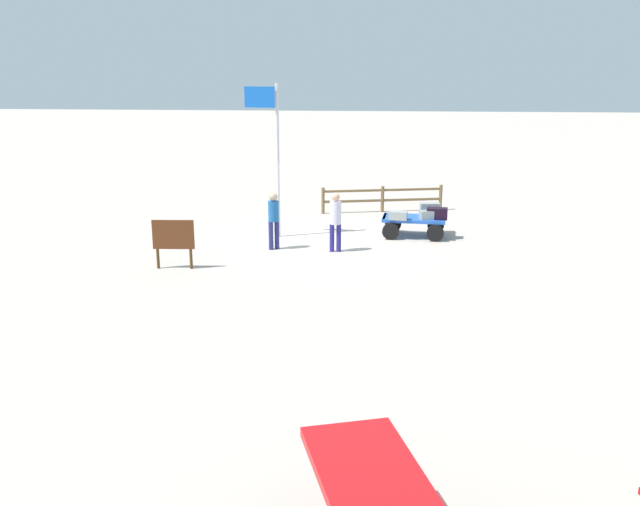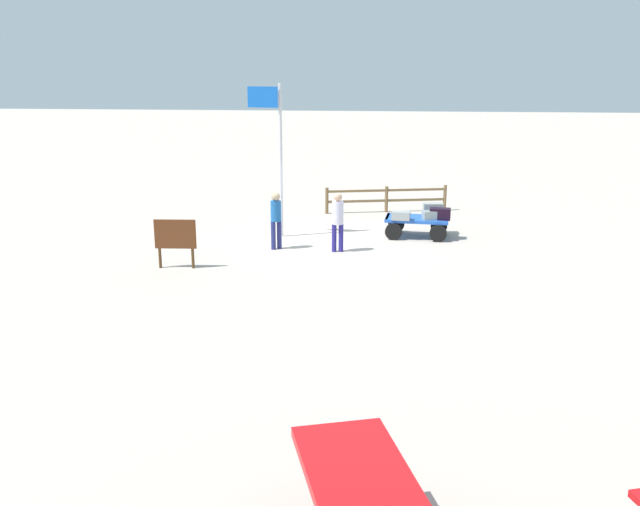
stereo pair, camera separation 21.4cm
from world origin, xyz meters
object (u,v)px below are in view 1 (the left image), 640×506
luggage_cart (413,222)px  suitcase_dark (437,213)px  worker_trailing (335,218)px  suitcase_grey (398,215)px  suitcase_olive (430,209)px  flagpole (273,144)px  signboard (173,237)px  worker_lead (274,216)px  suitcase_tan (429,215)px

luggage_cart → suitcase_dark: (-0.72, 0.24, 0.35)m
worker_trailing → suitcase_grey: bearing=-138.5°
suitcase_olive → worker_trailing: (2.89, 2.48, 0.19)m
suitcase_dark → flagpole: flagpole is taller
suitcase_dark → signboard: 8.27m
flagpole → signboard: size_ratio=3.57×
suitcase_grey → worker_lead: bearing=22.3°
luggage_cart → worker_trailing: bearing=41.2°
suitcase_tan → flagpole: flagpole is taller
suitcase_tan → worker_lead: bearing=19.5°
suitcase_olive → flagpole: (4.94, 0.78, 2.10)m
luggage_cart → flagpole: bearing=4.7°
suitcase_olive → signboard: bearing=33.0°
suitcase_grey → worker_trailing: bearing=41.5°
worker_trailing → flagpole: flagpole is taller
suitcase_tan → worker_trailing: size_ratio=0.36×
worker_lead → signboard: size_ratio=1.28×
suitcase_tan → suitcase_dark: suitcase_dark is taller
suitcase_olive → flagpole: 5.43m
luggage_cart → signboard: signboard is taller
suitcase_grey → worker_trailing: size_ratio=0.34×
luggage_cart → worker_lead: size_ratio=1.20×
suitcase_dark → suitcase_olive: bearing=-74.3°
flagpole → suitcase_grey: bearing=179.3°
worker_trailing → flagpole: bearing=-39.5°
suitcase_olive → signboard: 8.45m
luggage_cart → signboard: (6.55, 4.17, 0.40)m
suitcase_grey → luggage_cart: bearing=-140.2°
luggage_cart → suitcase_olive: bearing=-141.8°
suitcase_olive → worker_lead: 5.28m
worker_lead → signboard: worker_lead is taller
suitcase_tan → worker_lead: 4.94m
suitcase_dark → worker_lead: (4.90, 1.69, 0.19)m
signboard → suitcase_dark: bearing=-151.6°
suitcase_tan → worker_trailing: 3.34m
suitcase_dark → signboard: size_ratio=0.50×
suitcase_grey → flagpole: size_ratio=0.13×
worker_trailing → suitcase_tan: bearing=-147.8°
suitcase_tan → luggage_cart: bearing=-30.6°
suitcase_tan → signboard: size_ratio=0.48×
luggage_cart → worker_trailing: 3.17m
suitcase_grey → flagpole: 4.47m
signboard → worker_trailing: bearing=-153.2°
suitcase_grey → signboard: 7.13m
suitcase_olive → suitcase_tan: bearing=84.4°
luggage_cart → signboard: 7.78m
suitcase_olive → worker_trailing: 3.81m
suitcase_tan → suitcase_dark: 0.26m
worker_lead → flagpole: 2.49m
luggage_cart → suitcase_dark: 0.84m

